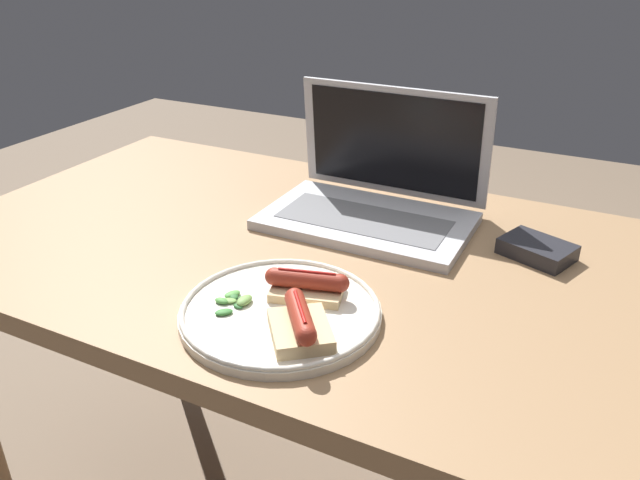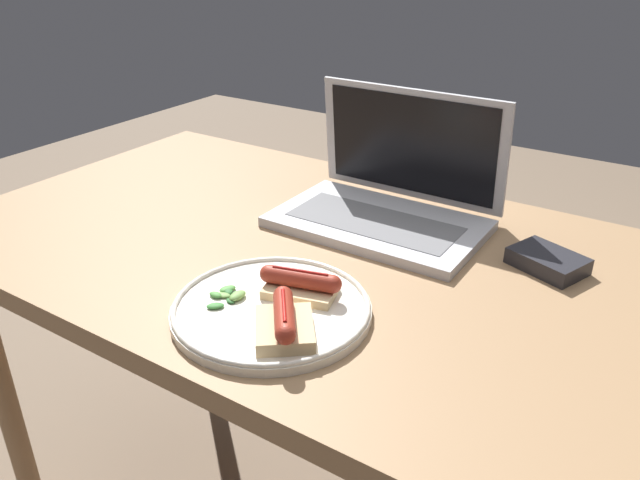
# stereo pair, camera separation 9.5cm
# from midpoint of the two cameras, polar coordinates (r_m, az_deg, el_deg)

# --- Properties ---
(desk) EXTENTS (1.41, 0.75, 0.73)m
(desk) POSITION_cam_midpoint_polar(r_m,az_deg,el_deg) (1.08, -1.65, -4.27)
(desk) COLOR #93704C
(desk) RESTS_ON ground_plane
(laptop) EXTENTS (0.37, 0.25, 0.23)m
(laptop) POSITION_cam_midpoint_polar(r_m,az_deg,el_deg) (1.15, 2.64, 3.86)
(laptop) COLOR #B7B7BC
(laptop) RESTS_ON desk
(plate) EXTENTS (0.28, 0.28, 0.02)m
(plate) POSITION_cam_midpoint_polar(r_m,az_deg,el_deg) (0.88, -6.76, -6.55)
(plate) COLOR silver
(plate) RESTS_ON desk
(sausage_toast_left) EXTENTS (0.12, 0.09, 0.04)m
(sausage_toast_left) POSITION_cam_midpoint_polar(r_m,az_deg,el_deg) (0.89, -4.27, -4.20)
(sausage_toast_left) COLOR #D6B784
(sausage_toast_left) RESTS_ON plate
(sausage_toast_middle) EXTENTS (0.12, 0.12, 0.05)m
(sausage_toast_middle) POSITION_cam_midpoint_polar(r_m,az_deg,el_deg) (0.81, -5.22, -7.76)
(sausage_toast_middle) COLOR #D6B784
(sausage_toast_middle) RESTS_ON plate
(salad_pile) EXTENTS (0.05, 0.07, 0.01)m
(salad_pile) POSITION_cam_midpoint_polar(r_m,az_deg,el_deg) (0.90, -10.84, -5.56)
(salad_pile) COLOR #4C8E3D
(salad_pile) RESTS_ON plate
(external_drive) EXTENTS (0.13, 0.11, 0.03)m
(external_drive) POSITION_cam_midpoint_polar(r_m,az_deg,el_deg) (1.07, 16.87, -0.90)
(external_drive) COLOR #232328
(external_drive) RESTS_ON desk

